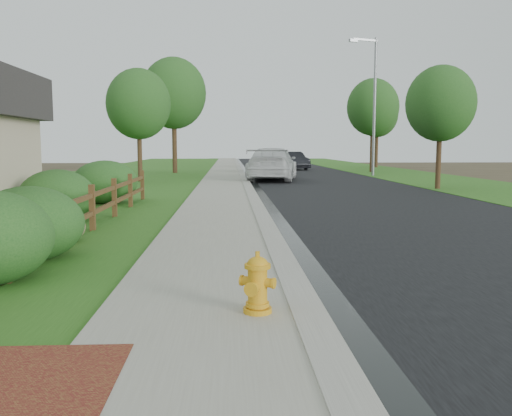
{
  "coord_description": "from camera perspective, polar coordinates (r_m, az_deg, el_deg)",
  "views": [
    {
      "loc": [
        -0.49,
        -4.77,
        1.96
      ],
      "look_at": [
        -0.0,
        5.06,
        0.84
      ],
      "focal_mm": 38.0,
      "sensor_mm": 36.0,
      "label": 1
    }
  ],
  "objects": [
    {
      "name": "ground",
      "position": [
        5.18,
        2.92,
        -15.72
      ],
      "size": [
        120.0,
        120.0,
        0.0
      ],
      "primitive_type": "plane",
      "color": "#3C3420"
    },
    {
      "name": "road",
      "position": [
        40.14,
        4.43,
        3.72
      ],
      "size": [
        8.0,
        90.0,
        0.02
      ],
      "primitive_type": "cube",
      "color": "black",
      "rests_on": "ground"
    },
    {
      "name": "curb",
      "position": [
        39.83,
        -1.58,
        3.79
      ],
      "size": [
        0.4,
        90.0,
        0.12
      ],
      "primitive_type": "cube",
      "color": "gray",
      "rests_on": "ground"
    },
    {
      "name": "wet_gutter",
      "position": [
        39.84,
        -1.08,
        3.74
      ],
      "size": [
        0.5,
        90.0,
        0.0
      ],
      "primitive_type": "cube",
      "color": "black",
      "rests_on": "road"
    },
    {
      "name": "sidewalk",
      "position": [
        39.82,
        -3.46,
        3.77
      ],
      "size": [
        2.2,
        90.0,
        0.1
      ],
      "primitive_type": "cube",
      "color": "gray",
      "rests_on": "ground"
    },
    {
      "name": "grass_strip",
      "position": [
        39.88,
        -6.19,
        3.72
      ],
      "size": [
        1.6,
        90.0,
        0.06
      ],
      "primitive_type": "cube",
      "color": "#275317",
      "rests_on": "ground"
    },
    {
      "name": "lawn_near",
      "position": [
        40.52,
        -13.57,
        3.6
      ],
      "size": [
        9.0,
        90.0,
        0.04
      ],
      "primitive_type": "cube",
      "color": "#275317",
      "rests_on": "ground"
    },
    {
      "name": "verge_far",
      "position": [
        41.58,
        13.93,
        3.66
      ],
      "size": [
        6.0,
        90.0,
        0.04
      ],
      "primitive_type": "cube",
      "color": "#275317",
      "rests_on": "ground"
    },
    {
      "name": "ranch_fence",
      "position": [
        11.67,
        -18.29,
        -0.41
      ],
      "size": [
        0.12,
        16.92,
        1.1
      ],
      "color": "#4C3619",
      "rests_on": "ground"
    },
    {
      "name": "fire_hydrant",
      "position": [
        6.11,
        0.14,
        -8.07
      ],
      "size": [
        0.45,
        0.37,
        0.7
      ],
      "color": "yellow",
      "rests_on": "sidewalk"
    },
    {
      "name": "white_suv",
      "position": [
        31.09,
        1.74,
        4.64
      ],
      "size": [
        3.61,
        6.66,
        1.83
      ],
      "primitive_type": "imported",
      "rotation": [
        0.0,
        0.0,
        2.97
      ],
      "color": "white",
      "rests_on": "road"
    },
    {
      "name": "dark_car_mid",
      "position": [
        38.9,
        1.46,
        4.91
      ],
      "size": [
        2.73,
        5.21,
        1.69
      ],
      "primitive_type": "imported",
      "rotation": [
        0.0,
        0.0,
        3.29
      ],
      "color": "black",
      "rests_on": "road"
    },
    {
      "name": "dark_car_far",
      "position": [
        45.53,
        3.89,
        5.0
      ],
      "size": [
        2.54,
        4.74,
        1.48
      ],
      "primitive_type": "imported",
      "rotation": [
        0.0,
        0.0,
        0.23
      ],
      "color": "black",
      "rests_on": "road"
    },
    {
      "name": "streetlight",
      "position": [
        36.45,
        12.16,
        11.2
      ],
      "size": [
        1.99,
        0.8,
        8.87
      ],
      "color": "gray",
      "rests_on": "ground"
    },
    {
      "name": "boulder",
      "position": [
        11.49,
        -20.09,
        -1.9
      ],
      "size": [
        1.09,
        0.83,
        0.71
      ],
      "primitive_type": "ellipsoid",
      "rotation": [
        0.0,
        0.0,
        0.02
      ],
      "color": "brown",
      "rests_on": "ground"
    },
    {
      "name": "shrub_b",
      "position": [
        9.97,
        -22.84,
        -1.57
      ],
      "size": [
        2.44,
        2.44,
        1.29
      ],
      "primitive_type": "ellipsoid",
      "rotation": [
        0.0,
        0.0,
        0.42
      ],
      "color": "#1B4A1A",
      "rests_on": "ground"
    },
    {
      "name": "shrub_c",
      "position": [
        14.77,
        -20.19,
        1.18
      ],
      "size": [
        2.42,
        2.42,
        1.37
      ],
      "primitive_type": "ellipsoid",
      "rotation": [
        0.0,
        0.0,
        -0.33
      ],
      "color": "#1B4A1A",
      "rests_on": "ground"
    },
    {
      "name": "shrub_d",
      "position": [
        19.07,
        -15.61,
        2.62
      ],
      "size": [
        2.55,
        2.55,
        1.49
      ],
      "primitive_type": "ellipsoid",
      "rotation": [
        0.0,
        0.0,
        0.19
      ],
      "color": "#1B4A1A",
      "rests_on": "ground"
    },
    {
      "name": "tree_near_left",
      "position": [
        30.33,
        -12.26,
        10.63
      ],
      "size": [
        3.45,
        3.45,
        6.12
      ],
      "color": "#382517",
      "rests_on": "ground"
    },
    {
      "name": "tree_near_right",
      "position": [
        26.01,
        18.87,
        10.35
      ],
      "size": [
        3.09,
        3.09,
        5.56
      ],
      "color": "#382517",
      "rests_on": "ground"
    },
    {
      "name": "tree_mid_left",
      "position": [
        39.86,
        -8.66,
        11.83
      ],
      "size": [
        4.62,
        4.62,
        8.25
      ],
      "color": "#382517",
      "rests_on": "ground"
    },
    {
      "name": "tree_mid_right",
      "position": [
        41.73,
        12.21,
        10.33
      ],
      "size": [
        3.84,
        3.84,
        6.96
      ],
      "color": "#382517",
      "rests_on": "ground"
    },
    {
      "name": "tree_far_right",
      "position": [
        50.8,
        12.65,
        9.56
      ],
      "size": [
        3.71,
        3.71,
        6.84
      ],
      "color": "#382517",
      "rests_on": "ground"
    }
  ]
}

